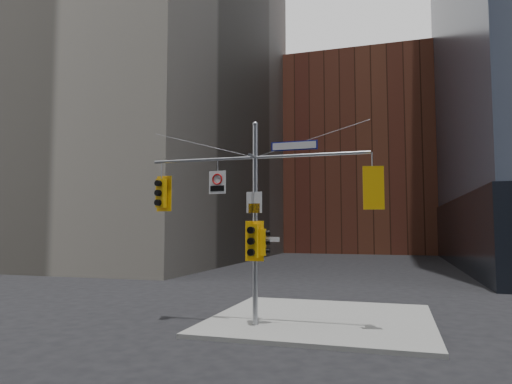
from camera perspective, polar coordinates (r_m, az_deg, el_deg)
The scene contains 13 objects.
ground at distance 14.61m, azimuth -2.52°, elevation -18.37°, with size 160.00×160.00×0.00m, color black.
sidewalk_corner at distance 17.92m, azimuth 8.22°, elevation -15.47°, with size 8.00×8.00×0.15m, color gray.
brick_midrise at distance 72.30m, azimuth 13.03°, elevation 4.01°, with size 26.00×20.00×28.00m, color brown.
signal_assembly at distance 16.10m, azimuth -0.11°, elevation -1.24°, with size 8.00×0.80×7.30m.
traffic_light_west_arm at distance 17.58m, azimuth -11.74°, elevation -0.16°, with size 0.65×0.55×1.35m.
traffic_light_east_arm at distance 15.44m, azimuth 14.36°, elevation 0.47°, with size 0.67×0.61×1.42m.
traffic_light_pole_side at distance 16.01m, azimuth 1.01°, elevation -6.28°, with size 0.39×0.33×0.94m.
traffic_light_pole_front at distance 15.83m, azimuth -0.39°, elevation -6.15°, with size 0.67×0.52×1.40m.
street_sign_blade at distance 15.97m, azimuth 4.79°, elevation 5.79°, with size 1.64×0.08×0.32m.
regulatory_sign_arm at distance 16.62m, azimuth -4.86°, elevation 1.31°, with size 0.67×0.12×0.84m.
regulatory_sign_pole at distance 15.99m, azimuth -0.23°, elevation -1.37°, with size 0.57×0.06×0.75m.
street_blade_ew at distance 15.96m, azimuth 1.45°, elevation -5.94°, with size 0.84×0.09×0.17m.
street_blade_ns at distance 16.52m, azimuth 0.36°, elevation -6.47°, with size 0.09×0.74×0.15m.
Camera 1 is at (4.70, -13.38, 3.52)m, focal length 32.00 mm.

